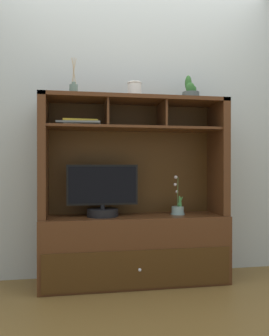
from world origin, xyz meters
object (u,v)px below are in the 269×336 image
tv_monitor (102,195)px  ceramic_vase (135,90)px  potted_orchid (178,209)px  media_console (134,226)px  potted_succulent (191,93)px  diffuser_bottle (74,90)px  magazine_stack_left (80,123)px

tv_monitor → ceramic_vase: ceramic_vase is taller
potted_orchid → ceramic_vase: 1.02m
media_console → potted_succulent: bearing=2.4°
potted_orchid → potted_succulent: size_ratio=1.49×
potted_orchid → ceramic_vase: ceramic_vase is taller
diffuser_bottle → tv_monitor: bearing=-6.4°
potted_succulent → ceramic_vase: bearing=-176.4°
tv_monitor → magazine_stack_left: (-0.17, 0.00, 0.56)m
potted_orchid → magazine_stack_left: magazine_stack_left is taller
media_console → potted_orchid: bearing=-2.5°
media_console → potted_succulent: 1.18m
media_console → ceramic_vase: bearing=-90.0°
potted_succulent → magazine_stack_left: bearing=-177.3°
potted_succulent → ceramic_vase: size_ratio=1.66×
media_console → magazine_stack_left: (-0.43, -0.02, 0.81)m
tv_monitor → potted_succulent: potted_succulent is taller
tv_monitor → media_console: bearing=5.5°
media_console → potted_orchid: 0.38m
media_console → diffuser_bottle: bearing=180.0°
potted_orchid → ceramic_vase: size_ratio=2.47×
magazine_stack_left → ceramic_vase: ceramic_vase is taller
potted_orchid → potted_succulent: potted_succulent is taller
media_console → ceramic_vase: 1.08m
media_console → ceramic_vase: size_ratio=11.47×
potted_orchid → diffuser_bottle: 1.25m
media_console → potted_orchid: size_ratio=4.64×
media_console → tv_monitor: media_console is taller
potted_orchid → ceramic_vase: bearing=179.2°
media_console → magazine_stack_left: size_ratio=4.22×
potted_orchid → diffuser_bottle: bearing=178.9°
magazine_stack_left → potted_orchid: bearing=0.6°
potted_orchid → diffuser_bottle: (-0.83, 0.02, 0.94)m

